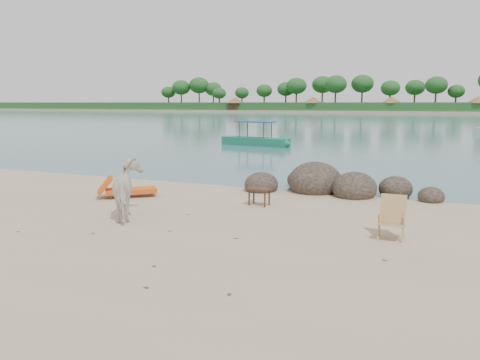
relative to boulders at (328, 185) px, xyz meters
The scene contains 10 objects.
water 83.70m from the boulders, 91.20° to the left, with size 400.00×400.00×0.00m, color #386470.
far_shore 163.69m from the boulders, 90.61° to the left, with size 420.00×90.00×1.40m, color tan.
far_scenery 130.42m from the boulders, 90.76° to the left, with size 420.00×18.00×9.50m.
boulders is the anchor object (origin of this frame).
cow 6.92m from the boulders, 125.44° to the right, with size 0.83×1.81×1.53m, color silver.
side_table 3.22m from the boulders, 115.92° to the right, with size 0.63×0.40×0.51m, color #331D14, non-canonical shape.
lounge_chair 6.54m from the boulders, 149.56° to the right, with size 1.98×0.69×0.60m, color orange, non-canonical shape.
deck_chair 5.59m from the boulders, 63.55° to the right, with size 0.61×0.67×0.95m, color tan, non-canonical shape.
boat_near 18.47m from the boulders, 118.86° to the left, with size 5.75×1.29×2.81m, color #17674E, non-canonical shape.
dead_leaves 7.03m from the boulders, 103.52° to the right, with size 8.25×7.24×0.00m.
Camera 1 is at (5.06, -9.16, 3.01)m, focal length 35.00 mm.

